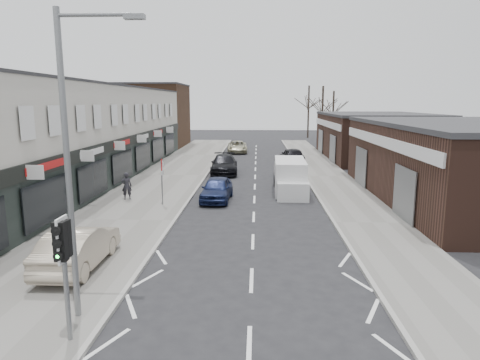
# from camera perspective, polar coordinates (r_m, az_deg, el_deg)

# --- Properties ---
(ground) EXTENTS (160.00, 160.00, 0.00)m
(ground) POSITION_cam_1_polar(r_m,az_deg,el_deg) (12.86, 1.41, -16.75)
(ground) COLOR black
(ground) RESTS_ON ground
(pavement_left) EXTENTS (5.50, 64.00, 0.12)m
(pavement_left) POSITION_cam_1_polar(r_m,az_deg,el_deg) (34.64, -9.21, 0.59)
(pavement_left) COLOR slate
(pavement_left) RESTS_ON ground
(pavement_right) EXTENTS (3.50, 64.00, 0.12)m
(pavement_right) POSITION_cam_1_polar(r_m,az_deg,el_deg) (34.40, 11.65, 0.44)
(pavement_right) COLOR slate
(pavement_right) RESTS_ON ground
(shop_terrace_left) EXTENTS (8.00, 41.00, 7.10)m
(shop_terrace_left) POSITION_cam_1_polar(r_m,az_deg,el_deg) (33.91, -21.54, 5.74)
(shop_terrace_left) COLOR beige
(shop_terrace_left) RESTS_ON ground
(brick_block_far) EXTENTS (8.00, 10.00, 8.00)m
(brick_block_far) POSITION_cam_1_polar(r_m,az_deg,el_deg) (58.11, -11.38, 8.33)
(brick_block_far) COLOR #492F1F
(brick_block_far) RESTS_ON ground
(right_unit_near) EXTENTS (10.00, 18.00, 4.50)m
(right_unit_near) POSITION_cam_1_polar(r_m,az_deg,el_deg) (28.51, 27.97, 1.87)
(right_unit_near) COLOR #3C231B
(right_unit_near) RESTS_ON ground
(right_unit_far) EXTENTS (10.00, 16.00, 4.50)m
(right_unit_far) POSITION_cam_1_polar(r_m,az_deg,el_deg) (47.23, 17.56, 5.50)
(right_unit_far) COLOR #3C231B
(right_unit_far) RESTS_ON ground
(tree_far_a) EXTENTS (3.60, 3.60, 8.00)m
(tree_far_a) POSITION_cam_1_polar(r_m,az_deg,el_deg) (60.39, 10.78, 4.61)
(tree_far_a) COLOR #382D26
(tree_far_a) RESTS_ON ground
(tree_far_b) EXTENTS (3.60, 3.60, 7.50)m
(tree_far_b) POSITION_cam_1_polar(r_m,az_deg,el_deg) (66.68, 12.17, 5.09)
(tree_far_b) COLOR #382D26
(tree_far_b) RESTS_ON ground
(tree_far_c) EXTENTS (3.60, 3.60, 8.50)m
(tree_far_c) POSITION_cam_1_polar(r_m,az_deg,el_deg) (72.17, 9.01, 5.58)
(tree_far_c) COLOR #382D26
(tree_far_c) RESTS_ON ground
(traffic_light) EXTENTS (0.28, 0.60, 3.10)m
(traffic_light) POSITION_cam_1_polar(r_m,az_deg,el_deg) (11.03, -22.51, -8.66)
(traffic_light) COLOR slate
(traffic_light) RESTS_ON pavement_left
(street_lamp) EXTENTS (2.23, 0.22, 8.00)m
(street_lamp) POSITION_cam_1_polar(r_m,az_deg,el_deg) (11.70, -21.35, 3.56)
(street_lamp) COLOR slate
(street_lamp) RESTS_ON pavement_left
(warning_sign) EXTENTS (0.12, 0.80, 2.70)m
(warning_sign) POSITION_cam_1_polar(r_m,az_deg,el_deg) (24.32, -10.33, 1.54)
(warning_sign) COLOR slate
(warning_sign) RESTS_ON pavement_left
(white_van) EXTENTS (2.08, 5.56, 2.15)m
(white_van) POSITION_cam_1_polar(r_m,az_deg,el_deg) (28.13, 6.69, 0.37)
(white_van) COLOR silver
(white_van) RESTS_ON ground
(sedan_on_pavement) EXTENTS (1.56, 4.44, 1.46)m
(sedan_on_pavement) POSITION_cam_1_polar(r_m,az_deg,el_deg) (16.20, -20.72, -8.35)
(sedan_on_pavement) COLOR #B0A28C
(sedan_on_pavement) RESTS_ON pavement_left
(pedestrian) EXTENTS (0.69, 0.55, 1.64)m
(pedestrian) POSITION_cam_1_polar(r_m,az_deg,el_deg) (26.33, -14.88, -0.77)
(pedestrian) COLOR black
(pedestrian) RESTS_ON pavement_left
(parked_car_left_a) EXTENTS (1.87, 4.22, 1.41)m
(parked_car_left_a) POSITION_cam_1_polar(r_m,az_deg,el_deg) (25.74, -3.12, -1.21)
(parked_car_left_a) COLOR #151F44
(parked_car_left_a) RESTS_ON ground
(parked_car_left_b) EXTENTS (2.43, 5.40, 1.54)m
(parked_car_left_b) POSITION_cam_1_polar(r_m,az_deg,el_deg) (35.46, -2.13, 2.10)
(parked_car_left_b) COLOR black
(parked_car_left_b) RESTS_ON ground
(parked_car_left_c) EXTENTS (2.52, 5.01, 1.36)m
(parked_car_left_c) POSITION_cam_1_polar(r_m,az_deg,el_deg) (50.26, -0.37, 4.44)
(parked_car_left_c) COLOR #ACA88A
(parked_car_left_c) RESTS_ON ground
(parked_car_right_a) EXTENTS (1.44, 3.94, 1.29)m
(parked_car_right_a) POSITION_cam_1_polar(r_m,az_deg,el_deg) (33.71, 5.78, 1.41)
(parked_car_right_a) COLOR silver
(parked_car_right_a) RESTS_ON ground
(parked_car_right_b) EXTENTS (2.31, 4.84, 1.60)m
(parked_car_right_b) POSITION_cam_1_polar(r_m,az_deg,el_deg) (41.13, 6.99, 3.21)
(parked_car_right_b) COLOR black
(parked_car_right_b) RESTS_ON ground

